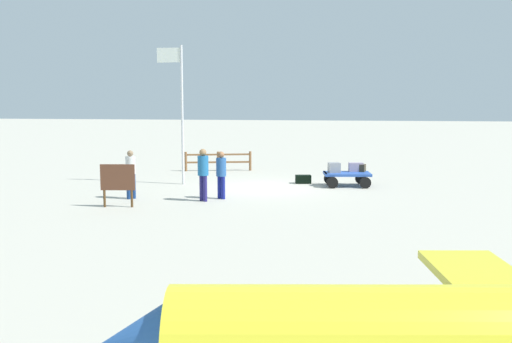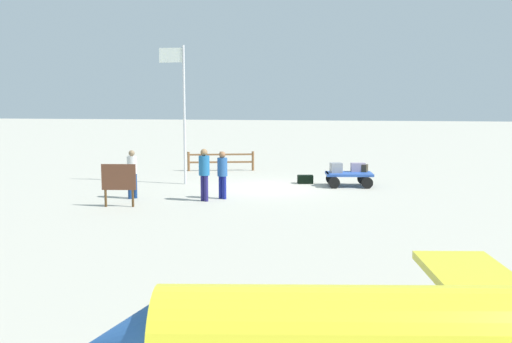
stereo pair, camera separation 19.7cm
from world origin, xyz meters
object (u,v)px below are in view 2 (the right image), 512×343
(suitcase_olive, at_px, (358,167))
(worker_lead, at_px, (222,171))
(suitcase_maroon, at_px, (305,179))
(suitcase_navy, at_px, (359,168))
(worker_supervisor, at_px, (132,170))
(luggage_cart, at_px, (348,176))
(suitcase_tan, at_px, (336,168))
(worker_trailing, at_px, (204,170))
(signboard, at_px, (119,179))
(flagpole, at_px, (181,102))

(suitcase_olive, xyz_separation_m, worker_lead, (4.83, 3.88, 0.26))
(suitcase_maroon, height_order, worker_lead, worker_lead)
(suitcase_navy, relative_size, worker_supervisor, 0.41)
(luggage_cart, relative_size, worker_supervisor, 1.13)
(suitcase_tan, height_order, worker_supervisor, worker_supervisor)
(suitcase_tan, height_order, suitcase_navy, suitcase_tan)
(suitcase_tan, distance_m, worker_supervisor, 8.07)
(worker_trailing, height_order, signboard, worker_trailing)
(luggage_cart, relative_size, suitcase_maroon, 2.84)
(luggage_cart, relative_size, worker_lead, 1.16)
(suitcase_olive, distance_m, suitcase_navy, 0.09)
(worker_lead, bearing_deg, suitcase_navy, -141.24)
(worker_trailing, xyz_separation_m, flagpole, (1.76, -3.72, 2.27))
(worker_lead, distance_m, signboard, 3.63)
(suitcase_navy, bearing_deg, suitcase_olive, 39.37)
(suitcase_navy, distance_m, worker_supervisor, 9.14)
(luggage_cart, relative_size, signboard, 1.38)
(suitcase_maroon, bearing_deg, suitcase_tan, 154.06)
(suitcase_olive, bearing_deg, worker_lead, 38.75)
(flagpole, height_order, signboard, flagpole)
(suitcase_tan, distance_m, flagpole, 6.77)
(suitcase_navy, relative_size, worker_lead, 0.42)
(signboard, bearing_deg, flagpole, -98.44)
(luggage_cart, bearing_deg, flagpole, 2.32)
(suitcase_tan, bearing_deg, suitcase_olive, -151.79)
(suitcase_navy, bearing_deg, luggage_cart, 45.62)
(suitcase_tan, height_order, suitcase_olive, suitcase_tan)
(suitcase_tan, height_order, worker_trailing, worker_trailing)
(suitcase_maroon, xyz_separation_m, worker_supervisor, (5.85, 4.41, 0.84))
(luggage_cart, xyz_separation_m, suitcase_tan, (0.49, 0.06, 0.34))
(suitcase_navy, height_order, worker_lead, worker_lead)
(suitcase_maroon, distance_m, signboard, 8.33)
(suitcase_olive, distance_m, worker_trailing, 6.95)
(suitcase_maroon, xyz_separation_m, signboard, (5.76, 5.98, 0.74))
(luggage_cart, distance_m, worker_lead, 5.67)
(suitcase_olive, xyz_separation_m, worker_supervisor, (7.99, 4.27, 0.28))
(suitcase_navy, relative_size, flagpole, 0.12)
(flagpole, bearing_deg, suitcase_navy, -174.20)
(worker_lead, xyz_separation_m, worker_trailing, (0.53, 0.53, 0.10))
(luggage_cart, relative_size, suitcase_tan, 3.67)
(suitcase_navy, bearing_deg, worker_trailing, 39.38)
(worker_supervisor, bearing_deg, worker_lead, -172.92)
(worker_supervisor, bearing_deg, suitcase_maroon, -143.01)
(suitcase_navy, height_order, worker_supervisor, worker_supervisor)
(flagpole, bearing_deg, luggage_cart, -177.68)
(luggage_cart, distance_m, signboard, 9.28)
(suitcase_olive, height_order, flagpole, flagpole)
(suitcase_maroon, bearing_deg, suitcase_olive, 176.24)
(worker_trailing, xyz_separation_m, worker_supervisor, (2.62, -0.13, -0.08))
(worker_lead, distance_m, flagpole, 4.59)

